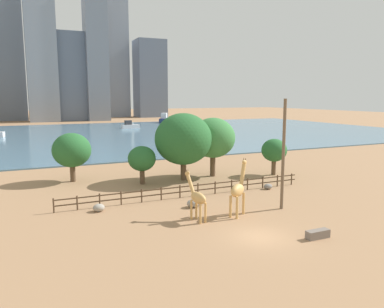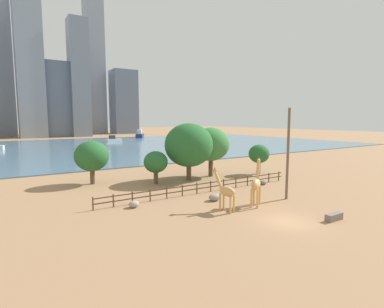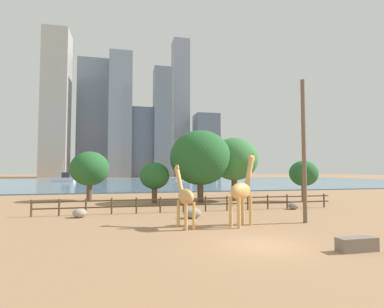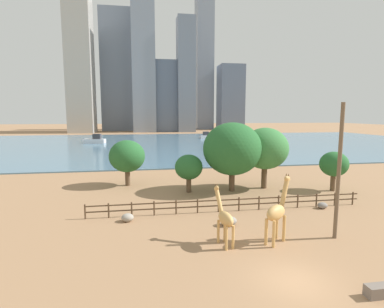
{
  "view_description": "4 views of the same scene",
  "coord_description": "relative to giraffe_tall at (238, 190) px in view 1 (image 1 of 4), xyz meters",
  "views": [
    {
      "loc": [
        -14.93,
        -21.38,
        9.95
      ],
      "look_at": [
        0.72,
        13.33,
        4.11
      ],
      "focal_mm": 35.0,
      "sensor_mm": 36.0,
      "label": 1
    },
    {
      "loc": [
        -19.94,
        -16.23,
        8.6
      ],
      "look_at": [
        0.54,
        15.76,
        4.17
      ],
      "focal_mm": 28.0,
      "sensor_mm": 36.0,
      "label": 2
    },
    {
      "loc": [
        -6.44,
        -13.13,
        3.51
      ],
      "look_at": [
        -2.31,
        4.15,
        4.5
      ],
      "focal_mm": 28.0,
      "sensor_mm": 36.0,
      "label": 3
    },
    {
      "loc": [
        -7.95,
        -14.0,
        8.97
      ],
      "look_at": [
        -2.66,
        18.17,
        4.63
      ],
      "focal_mm": 28.0,
      "sensor_mm": 36.0,
      "label": 4
    }
  ],
  "objects": [
    {
      "name": "skyline_block_left",
      "position": [
        42.26,
        153.78,
        16.42
      ],
      "size": [
        14.02,
        12.7,
        37.28
      ],
      "primitive_type": "cube",
      "color": "slate",
      "rests_on": "ground"
    },
    {
      "name": "boat_ferry",
      "position": [
        33.13,
        108.42,
        -0.77
      ],
      "size": [
        6.7,
        8.77,
        3.68
      ],
      "rotation": [
        0.0,
        0.0,
        1.06
      ],
      "color": "navy",
      "rests_on": "harbor_water"
    },
    {
      "name": "tree_center_broad",
      "position": [
        -11.15,
        19.07,
        1.51
      ],
      "size": [
        4.47,
        4.47,
        5.77
      ],
      "color": "brown",
      "rests_on": "ground"
    },
    {
      "name": "skyline_block_right",
      "position": [
        2.46,
        138.08,
        15.79
      ],
      "size": [
        15.84,
        8.49,
        36.02
      ],
      "primitive_type": "cube",
      "color": "slate",
      "rests_on": "ground"
    },
    {
      "name": "skyline_block_central",
      "position": [
        -22.22,
        149.42,
        29.61
      ],
      "size": [
        16.4,
        8.29,
        63.65
      ],
      "primitive_type": "cube",
      "color": "slate",
      "rests_on": "ground"
    },
    {
      "name": "boat_sailboat",
      "position": [
        14.21,
        88.3,
        -1.18
      ],
      "size": [
        5.73,
        2.34,
        2.48
      ],
      "rotation": [
        0.0,
        0.0,
        0.06
      ],
      "color": "silver",
      "rests_on": "harbor_water"
    },
    {
      "name": "giraffe_tall",
      "position": [
        0.0,
        0.0,
        0.0
      ],
      "size": [
        2.69,
        2.21,
        4.78
      ],
      "rotation": [
        0.0,
        0.0,
        0.64
      ],
      "color": "tan",
      "rests_on": "ground"
    },
    {
      "name": "skyline_tower_short",
      "position": [
        13.08,
        135.41,
        26.21
      ],
      "size": [
        8.83,
        9.45,
        56.86
      ],
      "primitive_type": "cube",
      "color": "slate",
      "rests_on": "ground"
    },
    {
      "name": "boulder_near_fence",
      "position": [
        -2.41,
        3.64,
        -1.84
      ],
      "size": [
        1.36,
        1.01,
        0.75
      ],
      "primitive_type": "ellipsoid",
      "color": "gray",
      "rests_on": "ground"
    },
    {
      "name": "skyline_tower_glass",
      "position": [
        -8.02,
        138.08,
        29.64
      ],
      "size": [
        11.36,
        12.88,
        63.72
      ],
      "primitive_type": "cube",
      "color": "gray",
      "rests_on": "ground"
    },
    {
      "name": "tree_left_large",
      "position": [
        -4.0,
        14.53,
        0.7
      ],
      "size": [
        3.2,
        3.2,
        4.4
      ],
      "color": "brown",
      "rests_on": "ground"
    },
    {
      "name": "ground_plane",
      "position": [
        -1.18,
        75.1,
        -2.22
      ],
      "size": [
        400.0,
        400.0,
        0.0
      ],
      "primitive_type": "plane",
      "color": "#9E7551"
    },
    {
      "name": "tree_right_tall",
      "position": [
        5.38,
        15.0,
        2.63
      ],
      "size": [
        5.57,
        5.57,
        7.39
      ],
      "color": "brown",
      "rests_on": "ground"
    },
    {
      "name": "boulder_by_pole",
      "position": [
        7.74,
        6.47,
        -1.93
      ],
      "size": [
        0.97,
        0.79,
        0.59
      ],
      "primitive_type": "ellipsoid",
      "color": "gray",
      "rests_on": "ground"
    },
    {
      "name": "tree_left_small",
      "position": [
        1.11,
        14.42,
        2.75
      ],
      "size": [
        6.83,
        6.83,
        8.05
      ],
      "color": "brown",
      "rests_on": "ground"
    },
    {
      "name": "feeding_trough",
      "position": [
        2.47,
        -6.83,
        -1.92
      ],
      "size": [
        1.8,
        0.6,
        0.6
      ],
      "primitive_type": "cube",
      "color": "#72665B",
      "rests_on": "ground"
    },
    {
      "name": "tree_right_small",
      "position": [
        12.87,
        12.44,
        0.94
      ],
      "size": [
        3.23,
        3.23,
        4.65
      ],
      "color": "brown",
      "rests_on": "ground"
    },
    {
      "name": "enclosure_fence",
      "position": [
        -1.27,
        7.1,
        -1.47
      ],
      "size": [
        26.12,
        0.14,
        1.3
      ],
      "color": "#4C3826",
      "rests_on": "ground"
    },
    {
      "name": "giraffe_companion",
      "position": [
        -3.71,
        0.2,
        -0.3
      ],
      "size": [
        1.03,
        2.88,
        4.02
      ],
      "rotation": [
        0.0,
        0.0,
        1.75
      ],
      "color": "tan",
      "rests_on": "ground"
    },
    {
      "name": "utility_pole",
      "position": [
        4.56,
        0.01,
        2.68
      ],
      "size": [
        0.28,
        0.28,
        9.8
      ],
      "primitive_type": "cylinder",
      "color": "brown",
      "rests_on": "ground"
    },
    {
      "name": "boulder_small",
      "position": [
        -10.55,
        5.91,
        -1.88
      ],
      "size": [
        1.02,
        0.91,
        0.68
      ],
      "primitive_type": "ellipsoid",
      "color": "gray",
      "rests_on": "ground"
    },
    {
      "name": "harbor_water",
      "position": [
        -1.18,
        72.1,
        -2.12
      ],
      "size": [
        180.0,
        86.0,
        0.2
      ],
      "primitive_type": "cube",
      "color": "slate",
      "rests_on": "ground"
    },
    {
      "name": "skyline_block_wide",
      "position": [
        27.94,
        161.57,
        40.03
      ],
      "size": [
        9.91,
        10.65,
        84.49
      ],
      "primitive_type": "cube",
      "color": "gray",
      "rests_on": "ground"
    }
  ]
}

